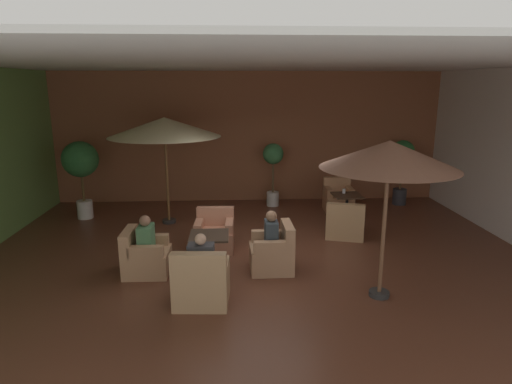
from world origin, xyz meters
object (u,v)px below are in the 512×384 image
(armchair_front_right_north, at_px, (273,253))
(patio_umbrella_center_beige, at_px, (389,156))
(iced_drink_cup, at_px, (344,191))
(potted_tree_mid_right, at_px, (402,161))
(patio_umbrella_tall_red, at_px, (165,127))
(cafe_table_front_left, at_px, (347,202))
(armchair_front_left_north, at_px, (345,223))
(armchair_front_left_east, at_px, (338,199))
(armchair_front_right_west, at_px, (201,283))
(patron_blue_shirt, at_px, (271,231))
(patron_by_window, at_px, (146,236))
(potted_tree_left_corner, at_px, (273,163))
(armchair_front_right_south, at_px, (145,257))
(cafe_table_front_right, at_px, (209,245))
(armchair_front_right_east, at_px, (215,234))
(potted_tree_mid_left, at_px, (81,164))
(patron_with_friend, at_px, (201,258))

(armchair_front_right_north, xyz_separation_m, patio_umbrella_center_beige, (1.58, -1.09, 1.93))
(iced_drink_cup, bearing_deg, potted_tree_mid_right, 36.38)
(potted_tree_mid_right, bearing_deg, patio_umbrella_tall_red, -167.78)
(cafe_table_front_left, xyz_separation_m, armchair_front_left_north, (-0.28, -0.98, -0.21))
(armchair_front_left_east, height_order, armchair_front_right_west, armchair_front_right_west)
(patron_blue_shirt, relative_size, patron_by_window, 1.04)
(cafe_table_front_left, distance_m, patio_umbrella_center_beige, 4.16)
(patio_umbrella_center_beige, distance_m, potted_tree_left_corner, 5.62)
(armchair_front_right_west, bearing_deg, potted_tree_mid_right, 46.62)
(armchair_front_right_north, distance_m, armchair_front_right_south, 2.28)
(patron_blue_shirt, bearing_deg, armchair_front_right_south, -179.61)
(cafe_table_front_right, xyz_separation_m, potted_tree_left_corner, (1.52, 4.32, 0.68))
(cafe_table_front_left, height_order, cafe_table_front_right, same)
(armchair_front_left_north, bearing_deg, armchair_front_right_west, -135.80)
(armchair_front_left_east, height_order, patio_umbrella_center_beige, patio_umbrella_center_beige)
(armchair_front_left_north, xyz_separation_m, patron_blue_shirt, (-1.77, -1.68, 0.44))
(armchair_front_right_east, distance_m, armchair_front_right_south, 1.63)
(armchair_front_left_east, distance_m, armchair_front_right_north, 4.22)
(cafe_table_front_left, relative_size, potted_tree_mid_left, 0.36)
(potted_tree_mid_right, bearing_deg, patron_by_window, -145.30)
(armchair_front_right_south, xyz_separation_m, patio_umbrella_tall_red, (0.01, 2.92, 1.99))
(armchair_front_left_north, xyz_separation_m, potted_tree_left_corner, (-1.35, 2.61, 0.89))
(armchair_front_left_north, relative_size, patio_umbrella_tall_red, 0.37)
(patron_blue_shirt, bearing_deg, patio_umbrella_tall_red, 127.42)
(armchair_front_left_east, bearing_deg, patron_blue_shirt, -119.53)
(armchair_front_left_east, distance_m, armchair_front_right_south, 5.69)
(armchair_front_right_south, distance_m, potted_tree_mid_left, 4.15)
(armchair_front_right_east, relative_size, iced_drink_cup, 7.33)
(cafe_table_front_left, distance_m, potted_tree_mid_left, 6.52)
(armchair_front_right_east, xyz_separation_m, potted_tree_left_corner, (1.47, 3.18, 0.89))
(armchair_front_right_north, height_order, armchair_front_right_west, armchair_front_right_west)
(potted_tree_left_corner, xyz_separation_m, patron_by_window, (-2.62, -4.31, -0.49))
(armchair_front_right_east, distance_m, potted_tree_left_corner, 3.61)
(armchair_front_right_east, height_order, armchair_front_right_south, armchair_front_right_east)
(armchair_front_right_west, xyz_separation_m, patron_by_window, (-1.03, 1.16, 0.37))
(potted_tree_mid_left, bearing_deg, armchair_front_right_east, -34.50)
(armchair_front_left_north, distance_m, armchair_front_right_east, 2.88)
(armchair_front_right_north, xyz_separation_m, potted_tree_left_corner, (0.38, 4.29, 0.87))
(patio_umbrella_tall_red, relative_size, patio_umbrella_center_beige, 1.05)
(armchair_front_right_south, height_order, patron_with_friend, patron_with_friend)
(patio_umbrella_tall_red, distance_m, potted_tree_mid_left, 2.38)
(armchair_front_right_west, distance_m, patron_by_window, 1.59)
(cafe_table_front_left, bearing_deg, armchair_front_right_west, -129.97)
(armchair_front_left_east, relative_size, patio_umbrella_center_beige, 0.35)
(armchair_front_left_east, bearing_deg, armchair_front_right_north, -119.05)
(armchair_front_right_east, distance_m, patio_umbrella_center_beige, 3.97)
(potted_tree_left_corner, xyz_separation_m, iced_drink_cup, (1.58, -1.48, -0.43))
(armchair_front_left_east, distance_m, patron_blue_shirt, 4.26)
(armchair_front_left_north, height_order, iced_drink_cup, armchair_front_left_north)
(potted_tree_mid_right, bearing_deg, patron_blue_shirt, -132.99)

